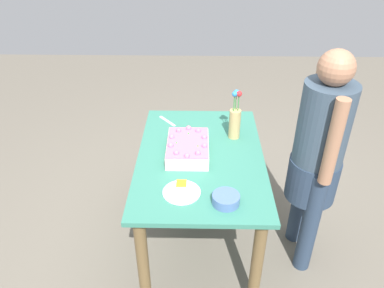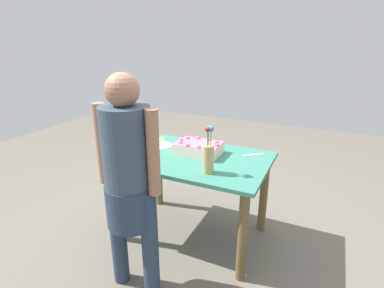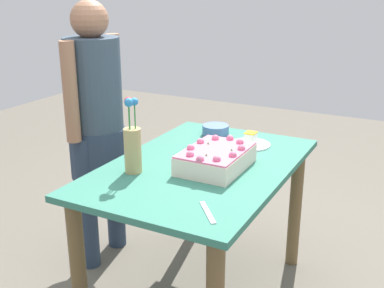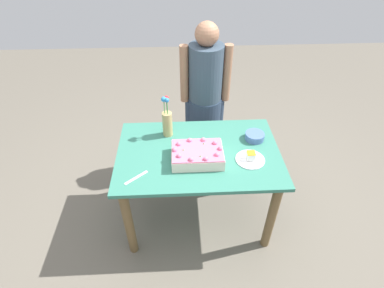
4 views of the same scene
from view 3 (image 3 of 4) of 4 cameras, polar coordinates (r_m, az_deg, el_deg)
The scene contains 7 objects.
dining_table at distance 2.35m, azimuth 1.08°, elevation -5.46°, with size 1.23×0.81×0.75m.
sheet_cake at distance 2.23m, azimuth 2.84°, elevation -1.69°, with size 0.37×0.26×0.12m.
serving_plate_with_slice at distance 2.57m, azimuth 6.94°, elevation 0.24°, with size 0.21×0.21×0.07m.
cake_knife at distance 1.83m, azimuth 1.86°, elevation -8.08°, with size 0.18×0.02×0.00m, color silver.
flower_vase at distance 2.17m, azimuth -7.07°, elevation -0.12°, with size 0.08×0.08×0.35m.
fruit_bowl at distance 2.73m, azimuth 2.81°, elevation 1.68°, with size 0.15×0.15×0.06m, color #4B69A2.
person_standing at distance 2.71m, azimuth -11.30°, elevation 2.92°, with size 0.45×0.31×1.49m.
Camera 3 is at (1.92, 0.95, 1.58)m, focal length 45.00 mm.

